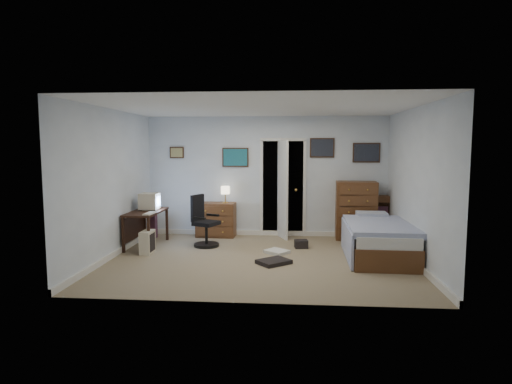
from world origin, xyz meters
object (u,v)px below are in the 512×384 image
low_dresser (216,220)px  computer_desk (142,219)px  office_chair (204,226)px  bed (377,239)px  tall_dresser (356,210)px

low_dresser → computer_desk: bearing=-140.3°
office_chair → low_dresser: office_chair is taller
low_dresser → bed: 3.34m
office_chair → tall_dresser: tall_dresser is taller
office_chair → tall_dresser: 3.08m
bed → low_dresser: bearing=156.4°
low_dresser → tall_dresser: (2.87, -0.02, 0.23)m
office_chair → low_dresser: 0.89m
office_chair → low_dresser: bearing=109.4°
low_dresser → tall_dresser: tall_dresser is taller
computer_desk → tall_dresser: tall_dresser is taller
tall_dresser → computer_desk: bearing=-164.1°
computer_desk → office_chair: 1.18m
computer_desk → office_chair: office_chair is taller
tall_dresser → bed: size_ratio=0.58×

